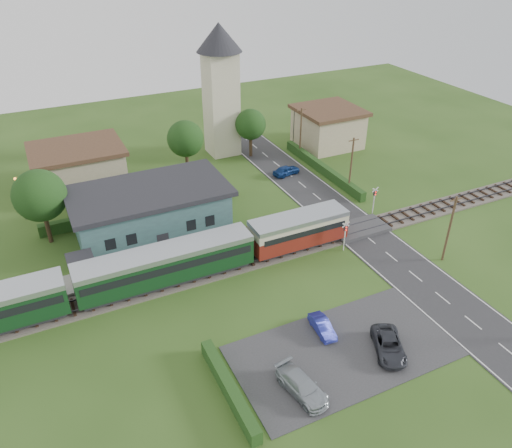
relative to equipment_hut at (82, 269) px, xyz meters
name	(u,v)px	position (x,y,z in m)	size (l,w,h in m)	color
ground	(286,264)	(18.00, -5.20, -1.75)	(120.00, 120.00, 0.00)	#2D4C19
railway_track	(276,253)	(18.00, -3.20, -1.64)	(76.00, 3.20, 0.49)	#4C443D
road	(370,239)	(28.00, -5.20, -1.72)	(6.00, 70.00, 0.05)	#28282B
car_park	(343,351)	(16.50, -17.20, -1.71)	(17.00, 9.00, 0.08)	#333335
crossing_deck	(359,229)	(28.00, -3.20, -1.52)	(6.20, 3.40, 0.45)	#333335
platform	(170,260)	(8.00, 0.00, -1.52)	(30.00, 3.00, 0.45)	gray
equipment_hut	(82,269)	(0.00, 0.00, 0.00)	(2.30, 2.30, 2.55)	beige
station_building	(151,211)	(8.00, 5.79, 0.95)	(16.00, 9.00, 5.30)	#437673
train	(131,273)	(3.70, -3.20, 0.43)	(43.20, 2.90, 3.40)	#232328
church_tower	(220,81)	(23.00, 22.80, 8.48)	(6.00, 6.00, 17.60)	beige
house_west	(79,168)	(3.00, 19.80, 1.04)	(10.80, 8.80, 5.50)	tan
house_east	(328,127)	(38.00, 18.80, 1.05)	(8.80, 8.80, 5.50)	tan
hedge_carpark	(229,389)	(7.00, -17.20, -1.15)	(0.80, 9.00, 1.20)	#193814
hedge_roadside	(322,168)	(32.20, 10.80, -1.15)	(0.80, 18.00, 1.20)	#193814
hedge_station	(142,209)	(8.00, 10.30, -1.10)	(22.00, 0.80, 1.30)	#193814
tree_a	(40,196)	(-2.00, 8.80, 3.63)	(5.20, 5.20, 8.00)	#332316
tree_b	(185,139)	(16.00, 17.80, 3.27)	(4.60, 4.60, 7.34)	#332316
tree_c	(251,125)	(26.00, 19.80, 2.91)	(4.20, 4.20, 6.78)	#332316
utility_pole_b	(449,228)	(32.20, -11.20, 1.88)	(1.40, 0.22, 7.00)	#473321
utility_pole_c	(351,165)	(32.20, 4.80, 1.88)	(1.40, 0.22, 7.00)	#473321
utility_pole_d	(301,132)	(32.20, 16.80, 1.88)	(1.40, 0.22, 7.00)	#473321
crossing_signal_near	(345,232)	(24.40, -5.61, 0.39)	(0.84, 0.28, 3.28)	silver
crossing_signal_far	(375,197)	(31.60, -0.81, 0.39)	(0.84, 0.28, 3.28)	silver
streetlamp_west	(20,195)	(-4.00, 14.80, 1.29)	(0.30, 0.30, 5.15)	#3F3F47
streetlamp_east	(294,123)	(34.00, 21.80, 1.29)	(0.30, 0.30, 5.15)	#3F3F47
car_on_road	(286,170)	(27.56, 12.20, -1.06)	(1.50, 3.72, 1.27)	navy
car_park_blue	(322,326)	(16.16, -14.70, -1.13)	(1.13, 3.25, 1.07)	#232A98
car_park_silver	(302,386)	(11.62, -19.26, -1.01)	(1.83, 4.51, 1.31)	#9CA4AC
car_park_dark	(389,345)	(19.57, -18.75, -1.05)	(2.06, 4.47, 1.24)	#2F3138
pedestrian_near	(249,229)	(16.61, 0.09, -0.37)	(0.67, 0.44, 1.85)	gray
pedestrian_far	(122,262)	(3.51, 0.11, -0.50)	(0.78, 0.61, 1.60)	gray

